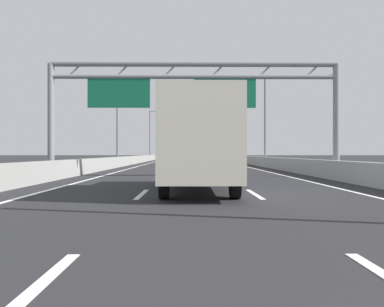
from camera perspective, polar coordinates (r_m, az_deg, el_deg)
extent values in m
plane|color=#262628|center=(100.15, -0.35, -0.67)|extent=(260.00, 260.00, 0.00)
cube|color=white|center=(4.14, -22.68, -18.46)|extent=(0.16, 3.00, 0.01)
cube|color=white|center=(12.79, -7.22, -5.83)|extent=(0.16, 3.00, 0.01)
cube|color=white|center=(21.73, -4.45, -3.39)|extent=(0.16, 3.00, 0.01)
cube|color=white|center=(30.70, -3.30, -2.38)|extent=(0.16, 3.00, 0.01)
cube|color=white|center=(39.69, -2.67, -1.82)|extent=(0.16, 3.00, 0.01)
cube|color=white|center=(48.68, -2.28, -1.47)|extent=(0.16, 3.00, 0.01)
cube|color=white|center=(57.67, -2.01, -1.23)|extent=(0.16, 3.00, 0.01)
cube|color=white|center=(66.67, -1.81, -1.05)|extent=(0.16, 3.00, 0.01)
cube|color=white|center=(75.66, -1.66, -0.91)|extent=(0.16, 3.00, 0.01)
cube|color=white|center=(84.66, -1.54, -0.81)|extent=(0.16, 3.00, 0.01)
cube|color=white|center=(93.66, -1.44, -0.72)|extent=(0.16, 3.00, 0.01)
cube|color=white|center=(102.66, -1.36, -0.65)|extent=(0.16, 3.00, 0.01)
cube|color=white|center=(111.66, -1.29, -0.59)|extent=(0.16, 3.00, 0.01)
cube|color=white|center=(120.65, -1.24, -0.54)|extent=(0.16, 3.00, 0.01)
cube|color=white|center=(129.65, -1.19, -0.50)|extent=(0.16, 3.00, 0.01)
cube|color=white|center=(138.65, -1.15, -0.46)|extent=(0.16, 3.00, 0.01)
cube|color=white|center=(147.65, -1.11, -0.43)|extent=(0.16, 3.00, 0.01)
cube|color=white|center=(156.65, -1.08, -0.40)|extent=(0.16, 3.00, 0.01)
cube|color=white|center=(12.88, 8.98, -5.79)|extent=(0.16, 3.00, 0.01)
cube|color=white|center=(21.78, 5.06, -3.38)|extent=(0.16, 3.00, 0.01)
cube|color=white|center=(30.74, 3.42, -2.37)|extent=(0.16, 3.00, 0.01)
cube|color=white|center=(39.72, 2.52, -1.82)|extent=(0.16, 3.00, 0.01)
cube|color=white|center=(48.70, 1.96, -1.47)|extent=(0.16, 3.00, 0.01)
cube|color=white|center=(57.69, 1.57, -1.23)|extent=(0.16, 3.00, 0.01)
cube|color=white|center=(66.68, 1.29, -1.05)|extent=(0.16, 3.00, 0.01)
cube|color=white|center=(75.68, 1.07, -0.91)|extent=(0.16, 3.00, 0.01)
cube|color=white|center=(84.67, 0.90, -0.81)|extent=(0.16, 3.00, 0.01)
cube|color=white|center=(93.67, 0.76, -0.72)|extent=(0.16, 3.00, 0.01)
cube|color=white|center=(102.67, 0.65, -0.65)|extent=(0.16, 3.00, 0.01)
cube|color=white|center=(111.67, 0.55, -0.59)|extent=(0.16, 3.00, 0.01)
cube|color=white|center=(120.66, 0.47, -0.54)|extent=(0.16, 3.00, 0.01)
cube|color=white|center=(129.66, 0.40, -0.50)|extent=(0.16, 3.00, 0.01)
cube|color=white|center=(138.66, 0.34, -0.46)|extent=(0.16, 3.00, 0.01)
cube|color=white|center=(147.66, 0.29, -0.43)|extent=(0.16, 3.00, 0.01)
cube|color=white|center=(156.66, 0.24, -0.40)|extent=(0.16, 3.00, 0.01)
cube|color=white|center=(88.29, -3.74, -0.77)|extent=(0.16, 176.00, 0.01)
cube|color=white|center=(88.32, 3.08, -0.77)|extent=(0.16, 176.00, 0.01)
cube|color=#9E9E99|center=(110.34, -3.95, -0.36)|extent=(0.45, 220.00, 0.95)
cube|color=#9E9E99|center=(110.38, 3.22, -0.36)|extent=(0.45, 220.00, 0.95)
cylinder|color=gray|center=(23.03, -19.60, 4.50)|extent=(0.36, 0.36, 6.20)
cylinder|color=gray|center=(23.25, 20.02, 4.46)|extent=(0.36, 0.36, 6.20)
cylinder|color=gray|center=(22.25, 0.31, 12.75)|extent=(15.64, 0.32, 0.32)
cylinder|color=gray|center=(22.10, 0.31, 10.98)|extent=(15.64, 0.26, 0.26)
cylinder|color=gray|center=(23.02, -16.48, 11.42)|extent=(0.74, 0.10, 0.74)
cylinder|color=gray|center=(22.46, -9.93, 11.71)|extent=(0.74, 0.10, 0.74)
cylinder|color=gray|center=(22.19, -3.13, 11.85)|extent=(0.74, 0.10, 0.74)
cylinder|color=gray|center=(22.23, 3.74, 11.83)|extent=(0.74, 0.10, 0.74)
cylinder|color=gray|center=(22.57, 10.49, 11.65)|extent=(0.74, 0.10, 0.74)
cylinder|color=gray|center=(23.20, 16.95, 11.33)|extent=(0.74, 0.10, 0.74)
cube|color=#0F5B3D|center=(22.28, -10.46, 8.54)|extent=(3.40, 0.12, 1.60)
cube|color=#0F5B3D|center=(22.04, 4.73, 8.63)|extent=(3.40, 0.12, 1.60)
cylinder|color=slate|center=(42.08, -10.67, 4.75)|extent=(0.20, 0.20, 9.50)
cylinder|color=slate|center=(42.53, -9.19, 10.96)|extent=(2.20, 0.12, 0.12)
cube|color=#F2EAC6|center=(42.36, -7.69, 10.87)|extent=(0.56, 0.28, 0.20)
cylinder|color=slate|center=(42.20, 10.46, 4.74)|extent=(0.20, 0.20, 9.50)
cylinder|color=slate|center=(42.63, 8.98, 10.94)|extent=(2.20, 0.12, 0.12)
cube|color=#F2EAC6|center=(42.44, 7.49, 10.85)|extent=(0.56, 0.28, 0.20)
cylinder|color=slate|center=(76.71, -6.06, 2.64)|extent=(0.20, 0.20, 9.50)
cylinder|color=slate|center=(76.96, -5.24, 6.07)|extent=(2.20, 0.12, 0.12)
cube|color=#F2EAC6|center=(76.87, -4.42, 6.00)|extent=(0.56, 0.28, 0.20)
cylinder|color=slate|center=(76.78, 5.47, 2.64)|extent=(0.20, 0.20, 9.50)
cylinder|color=slate|center=(77.01, 4.65, 6.07)|extent=(2.20, 0.12, 0.12)
cube|color=#F2EAC6|center=(76.91, 3.83, 6.00)|extent=(0.56, 0.28, 0.20)
cylinder|color=slate|center=(111.57, -4.33, 1.84)|extent=(0.20, 0.20, 9.50)
cylinder|color=slate|center=(111.74, -3.77, 4.20)|extent=(2.20, 0.12, 0.12)
cube|color=#F2EAC6|center=(111.67, -3.20, 4.15)|extent=(0.56, 0.28, 0.20)
cylinder|color=slate|center=(111.61, 3.59, 1.84)|extent=(0.20, 0.20, 9.50)
cylinder|color=slate|center=(111.78, 3.02, 4.20)|extent=(2.20, 0.12, 0.12)
cube|color=#F2EAC6|center=(111.71, 2.46, 4.15)|extent=(0.56, 0.28, 0.20)
cube|color=#A8ADB2|center=(133.44, -1.89, -0.20)|extent=(1.89, 4.51, 0.70)
cube|color=black|center=(133.83, -1.88, 0.05)|extent=(1.66, 1.88, 0.46)
cylinder|color=black|center=(135.16, -2.22, -0.34)|extent=(0.22, 0.64, 0.64)
cylinder|color=black|center=(135.13, -1.52, -0.34)|extent=(0.22, 0.64, 0.64)
cylinder|color=black|center=(131.76, -2.27, -0.35)|extent=(0.22, 0.64, 0.64)
cylinder|color=black|center=(131.72, -1.54, -0.35)|extent=(0.22, 0.64, 0.64)
cube|color=orange|center=(64.67, -0.31, -0.53)|extent=(1.88, 4.36, 0.63)
cube|color=black|center=(64.20, -0.31, -0.01)|extent=(1.65, 2.09, 0.54)
cylinder|color=black|center=(66.30, -1.03, -0.78)|extent=(0.22, 0.64, 0.64)
cylinder|color=black|center=(66.31, 0.40, -0.78)|extent=(0.22, 0.64, 0.64)
cylinder|color=black|center=(63.04, -1.06, -0.83)|extent=(0.22, 0.64, 0.64)
cylinder|color=black|center=(63.05, 0.45, -0.83)|extent=(0.22, 0.64, 0.64)
cube|color=red|center=(74.17, -0.18, -0.44)|extent=(1.71, 4.67, 0.64)
cube|color=black|center=(73.80, -0.17, 0.02)|extent=(1.50, 2.02, 0.55)
cylinder|color=black|center=(75.96, -0.75, -0.67)|extent=(0.22, 0.64, 0.64)
cylinder|color=black|center=(75.97, 0.38, -0.67)|extent=(0.22, 0.64, 0.64)
cylinder|color=black|center=(72.39, -0.76, -0.71)|extent=(0.22, 0.64, 0.64)
cylinder|color=black|center=(72.40, 0.42, -0.71)|extent=(0.22, 0.64, 0.64)
cube|color=silver|center=(114.33, -0.34, -0.25)|extent=(1.72, 4.25, 0.67)
cube|color=black|center=(114.34, -0.34, 0.03)|extent=(1.52, 2.01, 0.46)
cylinder|color=black|center=(115.91, -0.72, -0.41)|extent=(0.22, 0.64, 0.64)
cylinder|color=black|center=(115.91, 0.03, -0.41)|extent=(0.22, 0.64, 0.64)
cylinder|color=black|center=(112.76, -0.72, -0.43)|extent=(0.22, 0.64, 0.64)
cylinder|color=black|center=(112.76, 0.04, -0.43)|extent=(0.22, 0.64, 0.64)
cube|color=yellow|center=(121.27, -0.34, -0.23)|extent=(1.79, 4.44, 0.68)
cube|color=black|center=(121.71, -0.34, 0.03)|extent=(1.58, 1.89, 0.43)
cylinder|color=black|center=(122.94, -0.70, -0.38)|extent=(0.22, 0.64, 0.64)
cylinder|color=black|center=(122.95, 0.03, -0.38)|extent=(0.22, 0.64, 0.64)
cylinder|color=black|center=(119.60, -0.71, -0.40)|extent=(0.22, 0.64, 0.64)
cylinder|color=black|center=(119.60, 0.04, -0.40)|extent=(0.22, 0.64, 0.64)
cube|color=#194799|center=(16.50, 0.59, 0.56)|extent=(2.31, 2.12, 1.96)
cube|color=beige|center=(12.63, 0.94, 2.36)|extent=(2.31, 5.24, 2.69)
cylinder|color=black|center=(16.69, -2.92, -2.81)|extent=(0.28, 0.96, 0.96)
cylinder|color=black|center=(16.73, 4.07, -2.81)|extent=(0.28, 0.96, 0.96)
cylinder|color=black|center=(11.45, -4.01, -4.14)|extent=(0.28, 0.96, 0.96)
cylinder|color=black|center=(11.50, 6.18, -4.12)|extent=(0.28, 0.96, 0.96)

